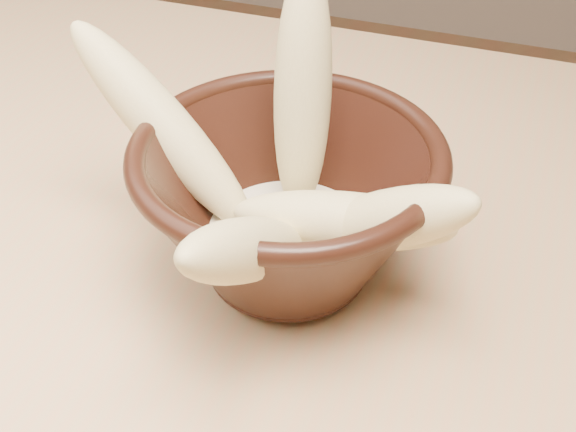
% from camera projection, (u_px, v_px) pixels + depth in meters
% --- Properties ---
extents(table, '(1.20, 0.80, 0.75)m').
position_uv_depth(table, '(184.00, 329.00, 0.63)').
color(table, tan).
rests_on(table, ground).
extents(bowl, '(0.20, 0.20, 0.11)m').
position_uv_depth(bowl, '(288.00, 205.00, 0.53)').
color(bowl, black).
rests_on(bowl, table).
extents(milk_puddle, '(0.12, 0.12, 0.02)m').
position_uv_depth(milk_puddle, '(288.00, 237.00, 0.54)').
color(milk_puddle, beige).
rests_on(milk_puddle, bowl).
extents(banana_upright, '(0.05, 0.08, 0.17)m').
position_uv_depth(banana_upright, '(303.00, 94.00, 0.52)').
color(banana_upright, '#D0BB7A').
rests_on(banana_upright, bowl).
extents(banana_left, '(0.17, 0.08, 0.14)m').
position_uv_depth(banana_left, '(163.00, 127.00, 0.54)').
color(banana_left, '#D0BB7A').
rests_on(banana_left, bowl).
extents(banana_right, '(0.14, 0.08, 0.11)m').
position_uv_depth(banana_right, '(387.00, 220.00, 0.49)').
color(banana_right, '#D0BB7A').
rests_on(banana_right, bowl).
extents(banana_across, '(0.15, 0.06, 0.05)m').
position_uv_depth(banana_across, '(343.00, 220.00, 0.51)').
color(banana_across, '#D0BB7A').
rests_on(banana_across, bowl).
extents(banana_front, '(0.05, 0.16, 0.12)m').
position_uv_depth(banana_front, '(247.00, 250.00, 0.45)').
color(banana_front, '#D0BB7A').
rests_on(banana_front, bowl).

